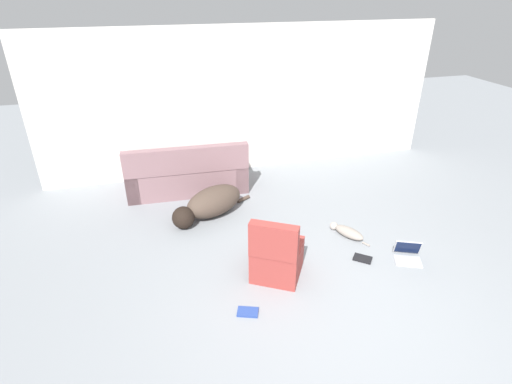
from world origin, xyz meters
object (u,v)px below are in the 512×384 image
at_px(couch, 187,174).
at_px(cat, 347,232).
at_px(side_chair, 277,256).
at_px(dog, 210,203).
at_px(book_black, 363,259).
at_px(laptop_open, 408,253).
at_px(book_blue, 248,312).

xyz_separation_m(couch, cat, (1.93, -1.95, -0.23)).
distance_m(cat, side_chair, 1.33).
bearing_deg(dog, book_black, 108.32).
relative_size(laptop_open, book_black, 1.55).
bearing_deg(couch, book_blue, 97.58).
bearing_deg(dog, laptop_open, 114.40).
xyz_separation_m(book_black, book_blue, (-1.62, -0.50, 0.00)).
height_order(laptop_open, book_blue, laptop_open).
bearing_deg(laptop_open, dog, 167.00).
bearing_deg(side_chair, book_blue, 77.49).
relative_size(couch, cat, 3.31).
distance_m(dog, book_blue, 2.08).
xyz_separation_m(couch, book_black, (1.87, -2.49, -0.28)).
bearing_deg(book_blue, cat, 31.87).
xyz_separation_m(cat, book_blue, (-1.67, -1.04, -0.05)).
bearing_deg(dog, book_blue, 62.83).
bearing_deg(book_black, laptop_open, -12.17).
bearing_deg(book_blue, couch, 94.88).
relative_size(book_black, side_chair, 0.33).
bearing_deg(cat, couch, 15.87).
bearing_deg(dog, couch, -105.13).
bearing_deg(laptop_open, couch, 157.27).
bearing_deg(side_chair, laptop_open, -153.01).
xyz_separation_m(laptop_open, book_blue, (-2.17, -0.38, -0.06)).
distance_m(couch, book_blue, 3.02).
relative_size(cat, book_blue, 2.31).
distance_m(laptop_open, book_black, 0.57).
relative_size(dog, book_black, 4.99).
distance_m(book_black, book_blue, 1.69).
bearing_deg(book_black, cat, 84.32).
xyz_separation_m(book_blue, side_chair, (0.48, 0.50, 0.26)).
bearing_deg(book_blue, book_black, 17.28).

